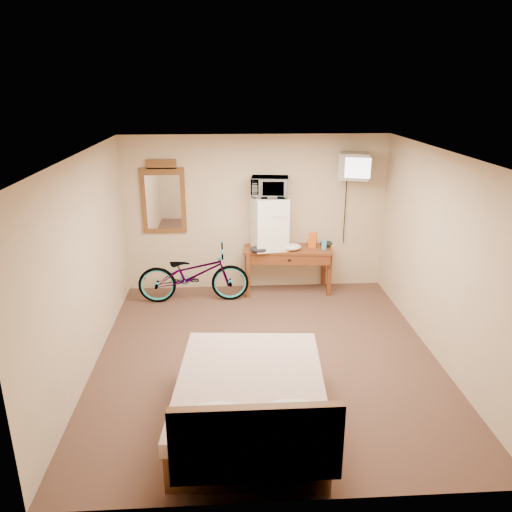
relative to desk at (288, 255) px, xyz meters
name	(u,v)px	position (x,y,z in m)	size (l,w,h in m)	color
room	(267,262)	(-0.50, -2.00, 0.62)	(4.60, 4.64, 2.50)	#452C22
desk	(288,255)	(0.00, 0.00, 0.00)	(1.44, 0.67, 0.75)	brown
mini_fridge	(269,223)	(-0.30, 0.04, 0.53)	(0.59, 0.57, 0.83)	white
microwave	(270,187)	(-0.30, 0.04, 1.10)	(0.56, 0.38, 0.31)	white
snack_bag	(313,240)	(0.39, 0.02, 0.24)	(0.13, 0.07, 0.25)	#CC5512
blue_cup	(324,244)	(0.57, -0.05, 0.19)	(0.08, 0.08, 0.15)	#40A6DB
cloth_cream	(291,247)	(0.03, -0.07, 0.17)	(0.33, 0.26, 0.10)	silver
cloth_dark_a	(259,249)	(-0.47, -0.16, 0.17)	(0.28, 0.21, 0.10)	black
cloth_dark_b	(326,244)	(0.63, 0.08, 0.16)	(0.20, 0.17, 0.09)	black
crt_television	(354,166)	(0.99, 0.02, 1.41)	(0.55, 0.62, 0.40)	black
wall_mirror	(163,198)	(-1.95, 0.27, 0.90)	(0.68, 0.04, 1.16)	brown
bicycle	(193,274)	(-1.49, -0.25, -0.19)	(0.60, 1.70, 0.90)	black
bed	(251,404)	(-0.76, -3.38, -0.34)	(1.55, 1.99, 0.90)	brown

